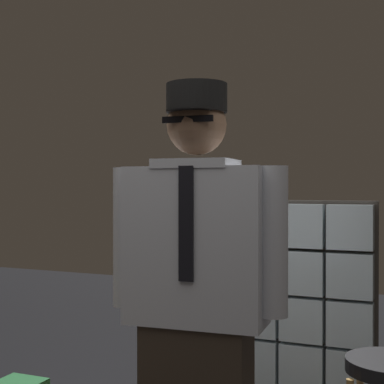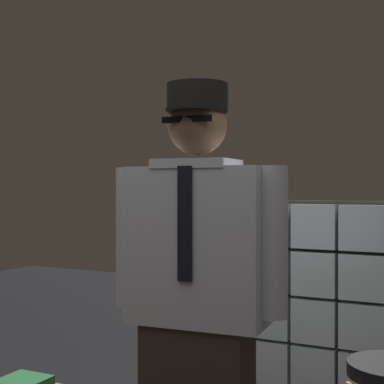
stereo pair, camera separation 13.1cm
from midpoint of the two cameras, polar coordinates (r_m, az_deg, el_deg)
The scene contains 2 objects.
glass_block_wall at distance 3.39m, azimuth 8.88°, elevation -12.12°, with size 1.33×0.10×1.33m.
standing_person at distance 2.25m, azimuth 2.23°, elevation -11.18°, with size 0.71×0.32×1.78m.
Camera 2 is at (1.10, -1.64, 1.38)m, focal length 53.51 mm.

